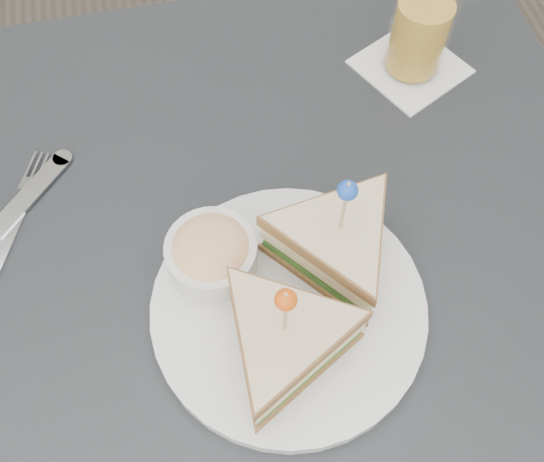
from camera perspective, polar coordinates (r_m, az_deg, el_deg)
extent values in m
plane|color=#3F3833|center=(1.32, -0.34, -17.41)|extent=(3.50, 3.50, 0.00)
cube|color=black|center=(0.62, -0.70, -3.86)|extent=(0.80, 0.80, 0.03)
cylinder|color=black|center=(1.16, -21.54, 0.52)|extent=(0.04, 0.04, 0.72)
cylinder|color=black|center=(1.19, 12.67, 6.92)|extent=(0.04, 0.04, 0.72)
cylinder|color=silver|center=(0.58, 1.56, -7.44)|extent=(0.26, 0.26, 0.02)
cylinder|color=silver|center=(0.57, 1.58, -7.08)|extent=(0.26, 0.26, 0.00)
cylinder|color=tan|center=(0.47, 1.24, -7.93)|extent=(0.00, 0.00, 0.08)
sphere|color=#D64C0D|center=(0.44, 1.32, -6.49)|extent=(0.02, 0.02, 0.02)
cylinder|color=tan|center=(0.51, 6.75, 1.95)|extent=(0.00, 0.00, 0.08)
sphere|color=#1642A9|center=(0.48, 7.12, 3.80)|extent=(0.02, 0.02, 0.02)
cylinder|color=silver|center=(0.58, -5.66, -2.33)|extent=(0.09, 0.09, 0.04)
ellipsoid|color=#E0B772|center=(0.56, -5.78, -1.72)|extent=(0.08, 0.08, 0.03)
cube|color=silver|center=(0.67, -23.73, -1.18)|extent=(0.05, 0.11, 0.00)
cube|color=silver|center=(0.70, -21.68, 4.06)|extent=(0.03, 0.02, 0.00)
cube|color=white|center=(0.69, -22.05, 3.00)|extent=(0.09, 0.10, 0.00)
cylinder|color=white|center=(0.71, -19.12, 6.51)|extent=(0.03, 0.03, 0.00)
cube|color=white|center=(0.78, 12.86, 14.85)|extent=(0.15, 0.15, 0.00)
cylinder|color=#BE8E35|center=(0.74, 13.64, 17.44)|extent=(0.08, 0.08, 0.09)
cylinder|color=white|center=(0.73, 14.01, 18.67)|extent=(0.09, 0.09, 0.14)
cube|color=white|center=(0.73, 14.44, 20.34)|extent=(0.02, 0.02, 0.02)
cube|color=white|center=(0.71, 13.97, 18.95)|extent=(0.02, 0.02, 0.02)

